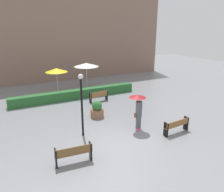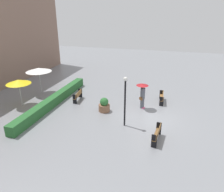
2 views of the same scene
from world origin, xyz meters
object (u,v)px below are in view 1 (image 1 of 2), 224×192
(bench_near_right, at_px, (177,125))
(patio_umbrella_white, at_px, (86,65))
(bench_back_row, at_px, (99,96))
(patio_umbrella_yellow, at_px, (56,70))
(planter_pot, at_px, (97,110))
(lamp_post, at_px, (82,99))
(bench_near_left, at_px, (74,153))
(pedestrian_with_umbrella, at_px, (138,107))

(bench_near_right, xyz_separation_m, patio_umbrella_white, (-1.12, 11.49, 1.89))
(bench_back_row, relative_size, patio_umbrella_yellow, 0.72)
(planter_pot, xyz_separation_m, patio_umbrella_yellow, (-0.92, 7.13, 1.64))
(bench_back_row, xyz_separation_m, lamp_post, (-3.25, -5.07, 1.72))
(bench_back_row, height_order, lamp_post, lamp_post)
(bench_near_right, bearing_deg, bench_near_left, -178.58)
(pedestrian_with_umbrella, xyz_separation_m, lamp_post, (-3.25, 0.72, 0.82))
(bench_back_row, height_order, patio_umbrella_yellow, patio_umbrella_yellow)
(patio_umbrella_yellow, bearing_deg, bench_back_row, -60.34)
(bench_near_right, relative_size, lamp_post, 0.50)
(pedestrian_with_umbrella, bearing_deg, lamp_post, 167.54)
(bench_near_left, bearing_deg, lamp_post, 61.29)
(bench_near_left, xyz_separation_m, pedestrian_with_umbrella, (4.55, 1.67, 0.88))
(patio_umbrella_yellow, bearing_deg, bench_near_left, -100.67)
(planter_pot, height_order, patio_umbrella_white, patio_umbrella_white)
(pedestrian_with_umbrella, xyz_separation_m, patio_umbrella_yellow, (-2.36, 9.94, 0.73))
(bench_near_left, bearing_deg, bench_back_row, 58.55)
(bench_back_row, relative_size, patio_umbrella_white, 0.65)
(pedestrian_with_umbrella, bearing_deg, planter_pot, 117.19)
(patio_umbrella_yellow, height_order, patio_umbrella_white, patio_umbrella_white)
(bench_back_row, height_order, pedestrian_with_umbrella, pedestrian_with_umbrella)
(bench_near_left, bearing_deg, planter_pot, 55.29)
(bench_back_row, relative_size, planter_pot, 1.44)
(planter_pot, height_order, lamp_post, lamp_post)
(bench_near_right, bearing_deg, planter_pot, 126.12)
(lamp_post, bearing_deg, patio_umbrella_yellow, 84.53)
(patio_umbrella_white, bearing_deg, bench_near_right, -84.41)
(pedestrian_with_umbrella, distance_m, patio_umbrella_yellow, 10.25)
(patio_umbrella_yellow, bearing_deg, patio_umbrella_white, 0.69)
(bench_near_right, relative_size, planter_pot, 1.55)
(bench_near_left, relative_size, patio_umbrella_yellow, 0.74)
(bench_near_right, height_order, pedestrian_with_umbrella, pedestrian_with_umbrella)
(bench_near_right, bearing_deg, pedestrian_with_umbrella, 138.56)
(bench_back_row, bearing_deg, bench_near_left, -121.45)
(pedestrian_with_umbrella, distance_m, patio_umbrella_white, 10.05)
(bench_back_row, relative_size, lamp_post, 0.46)
(planter_pot, relative_size, patio_umbrella_yellow, 0.50)
(patio_umbrella_white, bearing_deg, bench_near_left, -113.81)
(bench_near_right, bearing_deg, patio_umbrella_yellow, 109.58)
(bench_back_row, relative_size, bench_near_right, 0.93)
(pedestrian_with_umbrella, bearing_deg, patio_umbrella_yellow, 103.37)
(bench_near_left, xyz_separation_m, planter_pot, (3.10, 4.48, -0.03))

